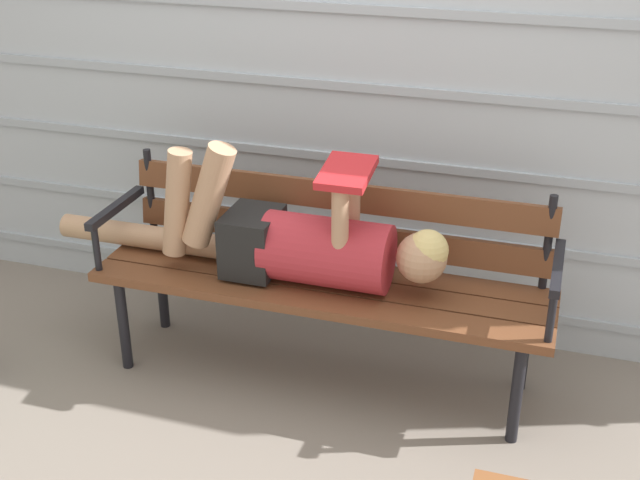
% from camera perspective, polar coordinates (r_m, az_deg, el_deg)
% --- Properties ---
extents(ground_plane, '(12.00, 12.00, 0.00)m').
position_cam_1_polar(ground_plane, '(3.42, -0.27, -9.86)').
color(ground_plane, gray).
extents(house_siding, '(4.82, 0.08, 2.18)m').
position_cam_1_polar(house_siding, '(3.46, 2.69, 10.61)').
color(house_siding, '#B2BCC6').
rests_on(house_siding, ground).
extents(park_bench, '(1.80, 0.45, 0.83)m').
position_cam_1_polar(park_bench, '(3.27, 0.35, -1.75)').
color(park_bench, brown).
rests_on(park_bench, ground).
extents(reclining_person, '(1.66, 0.27, 0.55)m').
position_cam_1_polar(reclining_person, '(3.18, -1.77, -0.04)').
color(reclining_person, '#B72D38').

